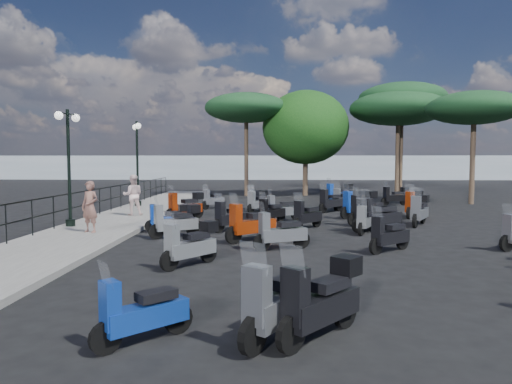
{
  "coord_description": "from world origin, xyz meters",
  "views": [
    {
      "loc": [
        -0.62,
        -15.46,
        2.43
      ],
      "look_at": [
        -1.15,
        2.12,
        1.2
      ],
      "focal_mm": 32.0,
      "sensor_mm": 36.0,
      "label": 1
    }
  ],
  "objects_px": {
    "scooter_27": "(420,211)",
    "scooter_30": "(380,216)",
    "scooter_6": "(279,304)",
    "scooter_28": "(414,205)",
    "scooter_4": "(185,206)",
    "scooter_11": "(258,202)",
    "pedestrian_far": "(133,195)",
    "scooter_12": "(321,302)",
    "scooter_0": "(141,314)",
    "scooter_20": "(366,219)",
    "scooter_1": "(190,245)",
    "scooter_9": "(230,218)",
    "lamp_post_2": "(137,158)",
    "scooter_17": "(331,202)",
    "scooter_23": "(339,194)",
    "pine_2": "(246,108)",
    "scooter_15": "(359,205)",
    "scooter_13": "(389,236)",
    "scooter_2": "(176,222)",
    "pine_3": "(474,108)",
    "scooter_3": "(168,218)",
    "woman": "(90,207)",
    "scooter_16": "(271,212)",
    "scooter_8": "(251,225)",
    "scooter_14": "(307,216)",
    "scooter_31": "(374,217)",
    "scooter_22": "(341,200)",
    "scooter_7": "(281,233)",
    "scooter_32": "(257,201)",
    "lamp_post_1": "(69,160)",
    "pine_1": "(398,109)"
  },
  "relations": [
    {
      "from": "scooter_9",
      "to": "scooter_17",
      "type": "bearing_deg",
      "value": -84.96
    },
    {
      "from": "scooter_4",
      "to": "pine_2",
      "type": "relative_size",
      "value": 0.21
    },
    {
      "from": "woman",
      "to": "scooter_17",
      "type": "bearing_deg",
      "value": 58.64
    },
    {
      "from": "scooter_16",
      "to": "pine_2",
      "type": "relative_size",
      "value": 0.18
    },
    {
      "from": "scooter_6",
      "to": "scooter_22",
      "type": "relative_size",
      "value": 1.02
    },
    {
      "from": "scooter_13",
      "to": "scooter_1",
      "type": "bearing_deg",
      "value": 70.84
    },
    {
      "from": "scooter_20",
      "to": "scooter_0",
      "type": "bearing_deg",
      "value": 89.18
    },
    {
      "from": "scooter_12",
      "to": "scooter_17",
      "type": "distance_m",
      "value": 15.31
    },
    {
      "from": "scooter_6",
      "to": "scooter_1",
      "type": "bearing_deg",
      "value": -31.72
    },
    {
      "from": "scooter_15",
      "to": "scooter_13",
      "type": "bearing_deg",
      "value": 145.96
    },
    {
      "from": "scooter_11",
      "to": "pine_3",
      "type": "relative_size",
      "value": 0.24
    },
    {
      "from": "scooter_32",
      "to": "scooter_8",
      "type": "bearing_deg",
      "value": 119.74
    },
    {
      "from": "scooter_32",
      "to": "pedestrian_far",
      "type": "bearing_deg",
      "value": 59.61
    },
    {
      "from": "scooter_11",
      "to": "scooter_22",
      "type": "xyz_separation_m",
      "value": [
        4.05,
        1.42,
        -0.02
      ]
    },
    {
      "from": "scooter_9",
      "to": "scooter_20",
      "type": "height_order",
      "value": "scooter_9"
    },
    {
      "from": "pedestrian_far",
      "to": "scooter_12",
      "type": "height_order",
      "value": "pedestrian_far"
    },
    {
      "from": "scooter_16",
      "to": "pine_3",
      "type": "xyz_separation_m",
      "value": [
        11.14,
        8.09,
        4.83
      ]
    },
    {
      "from": "scooter_0",
      "to": "scooter_16",
      "type": "bearing_deg",
      "value": -51.76
    },
    {
      "from": "scooter_27",
      "to": "scooter_30",
      "type": "relative_size",
      "value": 0.97
    },
    {
      "from": "scooter_12",
      "to": "scooter_31",
      "type": "distance_m",
      "value": 9.8
    },
    {
      "from": "scooter_0",
      "to": "scooter_20",
      "type": "relative_size",
      "value": 0.83
    },
    {
      "from": "scooter_3",
      "to": "scooter_4",
      "type": "xyz_separation_m",
      "value": [
        -0.0,
        3.23,
        0.09
      ]
    },
    {
      "from": "scooter_8",
      "to": "scooter_13",
      "type": "relative_size",
      "value": 1.18
    },
    {
      "from": "scooter_6",
      "to": "scooter_9",
      "type": "xyz_separation_m",
      "value": [
        -1.46,
        9.45,
        -0.03
      ]
    },
    {
      "from": "scooter_16",
      "to": "scooter_23",
      "type": "relative_size",
      "value": 0.74
    },
    {
      "from": "scooter_6",
      "to": "scooter_28",
      "type": "bearing_deg",
      "value": -80.38
    },
    {
      "from": "lamp_post_2",
      "to": "scooter_30",
      "type": "distance_m",
      "value": 12.66
    },
    {
      "from": "scooter_4",
      "to": "scooter_11",
      "type": "distance_m",
      "value": 3.84
    },
    {
      "from": "scooter_7",
      "to": "scooter_27",
      "type": "bearing_deg",
      "value": -70.98
    },
    {
      "from": "scooter_7",
      "to": "woman",
      "type": "bearing_deg",
      "value": 48.72
    },
    {
      "from": "scooter_12",
      "to": "pine_1",
      "type": "relative_size",
      "value": 0.2
    },
    {
      "from": "scooter_8",
      "to": "scooter_28",
      "type": "relative_size",
      "value": 0.95
    },
    {
      "from": "scooter_12",
      "to": "pedestrian_far",
      "type": "bearing_deg",
      "value": -21.56
    },
    {
      "from": "scooter_0",
      "to": "scooter_16",
      "type": "height_order",
      "value": "scooter_16"
    },
    {
      "from": "woman",
      "to": "pine_2",
      "type": "xyz_separation_m",
      "value": [
        4.09,
        16.7,
        4.94
      ]
    },
    {
      "from": "scooter_0",
      "to": "scooter_31",
      "type": "height_order",
      "value": "scooter_31"
    },
    {
      "from": "scooter_8",
      "to": "scooter_16",
      "type": "xyz_separation_m",
      "value": [
        0.62,
        4.04,
        -0.09
      ]
    },
    {
      "from": "scooter_6",
      "to": "scooter_27",
      "type": "relative_size",
      "value": 0.94
    },
    {
      "from": "scooter_12",
      "to": "scooter_14",
      "type": "height_order",
      "value": "scooter_12"
    },
    {
      "from": "scooter_12",
      "to": "scooter_28",
      "type": "bearing_deg",
      "value": -70.48
    },
    {
      "from": "lamp_post_2",
      "to": "scooter_13",
      "type": "relative_size",
      "value": 3.26
    },
    {
      "from": "scooter_3",
      "to": "scooter_22",
      "type": "distance_m",
      "value": 9.98
    },
    {
      "from": "scooter_2",
      "to": "pine_3",
      "type": "xyz_separation_m",
      "value": [
        14.13,
        11.47,
        4.75
      ]
    },
    {
      "from": "scooter_6",
      "to": "scooter_12",
      "type": "height_order",
      "value": "scooter_6"
    },
    {
      "from": "lamp_post_1",
      "to": "scooter_12",
      "type": "distance_m",
      "value": 12.25
    },
    {
      "from": "scooter_2",
      "to": "scooter_16",
      "type": "relative_size",
      "value": 1.24
    },
    {
      "from": "scooter_30",
      "to": "pine_2",
      "type": "height_order",
      "value": "pine_2"
    },
    {
      "from": "scooter_9",
      "to": "scooter_32",
      "type": "xyz_separation_m",
      "value": [
        0.76,
        6.07,
        0.02
      ]
    },
    {
      "from": "scooter_8",
      "to": "scooter_2",
      "type": "bearing_deg",
      "value": 36.21
    },
    {
      "from": "scooter_6",
      "to": "scooter_23",
      "type": "distance_m",
      "value": 19.67
    }
  ]
}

